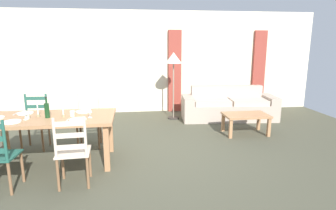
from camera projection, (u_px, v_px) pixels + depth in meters
The scene contains 26 objects.
ground_plane at pixel (151, 158), 4.57m from camera, with size 9.60×9.60×0.02m, color #474636.
wall_far at pixel (142, 62), 7.48m from camera, with size 9.60×0.16×2.70m, color beige.
curtain_panel_left at pixel (175, 72), 7.51m from camera, with size 0.35×0.08×2.20m, color #953A2F.
curtain_panel_right at pixel (259, 71), 7.81m from camera, with size 0.35×0.08×2.20m, color #953A2F.
dining_table at pixel (51, 122), 4.21m from camera, with size 1.90×0.96×0.75m.
dining_chair_near_right at pixel (73, 151), 3.55m from camera, with size 0.44×0.43×0.96m.
dining_chair_far_left at pixel (35, 122), 4.91m from camera, with size 0.44×0.42×0.96m.
dining_chair_far_right at pixel (89, 120), 5.00m from camera, with size 0.42×0.40×0.96m.
dinner_plate_near_left at pixel (12, 122), 3.89m from camera, with size 0.24×0.24×0.02m, color white.
fork_near_left at pixel (1, 122), 3.87m from camera, with size 0.02×0.17×0.01m, color silver.
dinner_plate_near_right at pixel (78, 120), 4.00m from camera, with size 0.24×0.24×0.02m, color white.
fork_near_right at pixel (67, 120), 3.98m from camera, with size 0.02×0.17×0.01m, color silver.
dinner_plate_far_left at pixel (25, 113), 4.37m from camera, with size 0.24×0.24×0.02m, color white.
fork_far_left at pixel (15, 114), 4.36m from camera, with size 0.02×0.17×0.01m, color silver.
dinner_plate_far_right at pixel (84, 111), 4.49m from camera, with size 0.24×0.24×0.02m, color white.
fork_far_right at pixel (74, 112), 4.47m from camera, with size 0.02×0.17×0.01m, color silver.
wine_bottle at pixel (47, 110), 4.11m from camera, with size 0.07×0.07×0.32m.
wine_glass_near_left at pixel (25, 112), 4.00m from camera, with size 0.06×0.06×0.16m.
wine_glass_near_right at pixel (90, 110), 4.12m from camera, with size 0.06×0.06×0.16m.
coffee_cup_primary at pixel (72, 114), 4.20m from camera, with size 0.07×0.07×0.09m, color beige.
coffee_cup_secondary at pixel (27, 116), 4.06m from camera, with size 0.07×0.07×0.09m, color beige.
candle_tall at pixel (38, 113), 4.17m from camera, with size 0.05×0.05×0.23m.
candle_short at pixel (63, 114), 4.16m from camera, with size 0.05×0.05×0.18m.
couch at pixel (228, 107), 6.90m from camera, with size 2.34×0.98×0.80m.
coffee_table at pixel (246, 117), 5.70m from camera, with size 0.90×0.56×0.42m.
standing_lamp at pixel (174, 62), 6.67m from camera, with size 0.40×0.40×1.64m.
Camera 1 is at (-0.28, -4.28, 1.82)m, focal length 29.57 mm.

